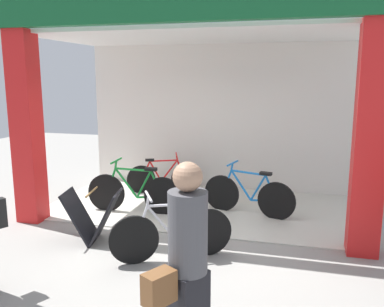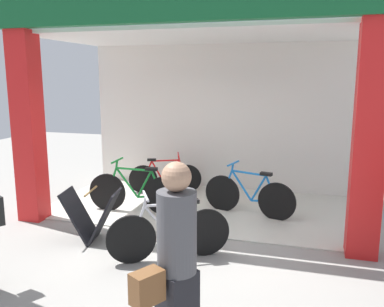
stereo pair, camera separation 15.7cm
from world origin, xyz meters
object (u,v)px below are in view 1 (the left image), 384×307
object	(u,v)px
bicycle_inside_0	(249,195)
bicycle_parked_0	(172,233)
bicycle_inside_1	(135,192)
pedestrian_0	(186,268)
bicycle_inside_2	(163,178)
sandwich_board_sign	(93,216)

from	to	relation	value
bicycle_inside_0	bicycle_parked_0	xyz separation A→B (m)	(-0.76, -2.03, -0.00)
bicycle_inside_1	pedestrian_0	world-z (taller)	pedestrian_0
bicycle_inside_0	bicycle_inside_2	world-z (taller)	bicycle_inside_0
bicycle_parked_0	pedestrian_0	bearing A→B (deg)	-69.43
bicycle_parked_0	bicycle_inside_1	bearing A→B (deg)	126.92
bicycle_inside_2	pedestrian_0	world-z (taller)	pedestrian_0
bicycle_inside_0	bicycle_inside_2	xyz separation A→B (m)	(-1.90, 0.94, -0.04)
bicycle_inside_2	bicycle_parked_0	xyz separation A→B (m)	(1.14, -2.97, 0.03)
bicycle_inside_2	pedestrian_0	size ratio (longest dim) A/B	0.81
bicycle_inside_2	sandwich_board_sign	xyz separation A→B (m)	(-0.17, -2.69, 0.05)
bicycle_inside_2	sandwich_board_sign	bearing A→B (deg)	-93.72
pedestrian_0	bicycle_inside_0	bearing A→B (deg)	89.77
bicycle_inside_0	bicycle_parked_0	world-z (taller)	bicycle_inside_0
bicycle_inside_0	pedestrian_0	xyz separation A→B (m)	(-0.02, -4.01, 0.55)
pedestrian_0	bicycle_inside_1	bearing A→B (deg)	118.57
sandwich_board_sign	bicycle_inside_0	bearing A→B (deg)	40.27
bicycle_inside_2	pedestrian_0	distance (m)	5.32
bicycle_inside_2	sandwich_board_sign	size ratio (longest dim) A/B	1.62
bicycle_inside_0	bicycle_inside_1	size ratio (longest dim) A/B	0.94
bicycle_inside_1	bicycle_parked_0	world-z (taller)	bicycle_inside_1
bicycle_inside_0	sandwich_board_sign	xyz separation A→B (m)	(-2.07, -1.76, 0.02)
bicycle_inside_0	bicycle_inside_1	distance (m)	2.02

